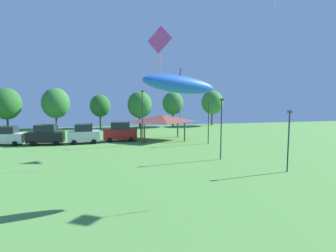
# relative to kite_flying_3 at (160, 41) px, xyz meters

# --- Properties ---
(kite_flying_3) EXTENTS (2.11, 1.93, 5.66)m
(kite_flying_3) POSITION_rel_kite_flying_3_xyz_m (0.00, 0.00, 0.00)
(kite_flying_3) COLOR #E54C93
(kite_flying_5) EXTENTS (5.26, 2.19, 3.23)m
(kite_flying_5) POSITION_rel_kite_flying_3_xyz_m (-0.64, -10.46, -4.37)
(kite_flying_5) COLOR blue
(parked_car_leftmost) EXTENTS (4.55, 2.51, 2.41)m
(parked_car_leftmost) POSITION_rel_kite_flying_3_xyz_m (-17.85, 12.52, -10.54)
(parked_car_leftmost) COLOR silver
(parked_car_leftmost) RESTS_ON ground
(parked_car_second_from_left) EXTENTS (4.67, 2.22, 2.62)m
(parked_car_second_from_left) POSITION_rel_kite_flying_3_xyz_m (-12.99, 11.83, -10.45)
(parked_car_second_from_left) COLOR black
(parked_car_second_from_left) RESTS_ON ground
(parked_car_third_from_left) EXTENTS (4.06, 2.10, 2.62)m
(parked_car_third_from_left) POSITION_rel_kite_flying_3_xyz_m (-8.13, 11.72, -10.46)
(parked_car_third_from_left) COLOR silver
(parked_car_third_from_left) RESTS_ON ground
(parked_car_rightmost_in_row) EXTENTS (4.75, 2.44, 2.69)m
(parked_car_rightmost_in_row) POSITION_rel_kite_flying_3_xyz_m (-3.28, 12.58, -10.42)
(parked_car_rightmost_in_row) COLOR maroon
(parked_car_rightmost_in_row) RESTS_ON ground
(park_pavilion) EXTENTS (7.24, 5.14, 3.60)m
(park_pavilion) POSITION_rel_kite_flying_3_xyz_m (2.59, 12.41, -8.65)
(park_pavilion) COLOR brown
(park_pavilion) RESTS_ON ground
(light_post_0) EXTENTS (0.36, 0.20, 6.21)m
(light_post_0) POSITION_rel_kite_flying_3_xyz_m (6.10, -0.99, -8.22)
(light_post_0) COLOR #2D2D33
(light_post_0) RESTS_ON ground
(light_post_1) EXTENTS (0.36, 0.20, 5.69)m
(light_post_1) POSITION_rel_kite_flying_3_xyz_m (7.98, 8.03, -8.49)
(light_post_1) COLOR #2D2D33
(light_post_1) RESTS_ON ground
(light_post_2) EXTENTS (0.36, 0.20, 7.03)m
(light_post_2) POSITION_rel_kite_flying_3_xyz_m (-0.61, 9.18, -7.80)
(light_post_2) COLOR #2D2D33
(light_post_2) RESTS_ON ground
(light_post_3) EXTENTS (0.36, 0.20, 5.33)m
(light_post_3) POSITION_rel_kite_flying_3_xyz_m (9.96, -6.62, -8.67)
(light_post_3) COLOR #2D2D33
(light_post_3) RESTS_ON ground
(treeline_tree_0) EXTENTS (5.10, 5.10, 7.54)m
(treeline_tree_0) POSITION_rel_kite_flying_3_xyz_m (-22.34, 28.53, -7.00)
(treeline_tree_0) COLOR brown
(treeline_tree_0) RESTS_ON ground
(treeline_tree_1) EXTENTS (5.06, 5.06, 7.53)m
(treeline_tree_1) POSITION_rel_kite_flying_3_xyz_m (-14.18, 29.15, -6.99)
(treeline_tree_1) COLOR brown
(treeline_tree_1) RESTS_ON ground
(treeline_tree_2) EXTENTS (3.86, 3.86, 6.30)m
(treeline_tree_2) POSITION_rel_kite_flying_3_xyz_m (-6.19, 29.11, -7.57)
(treeline_tree_2) COLOR brown
(treeline_tree_2) RESTS_ON ground
(treeline_tree_3) EXTENTS (4.63, 4.63, 6.91)m
(treeline_tree_3) POSITION_rel_kite_flying_3_xyz_m (1.19, 27.77, -7.38)
(treeline_tree_3) COLOR brown
(treeline_tree_3) RESTS_ON ground
(treeline_tree_4) EXTENTS (4.13, 4.13, 6.83)m
(treeline_tree_4) POSITION_rel_kite_flying_3_xyz_m (7.86, 28.51, -7.18)
(treeline_tree_4) COLOR brown
(treeline_tree_4) RESTS_ON ground
(treeline_tree_5) EXTENTS (4.38, 4.38, 7.09)m
(treeline_tree_5) POSITION_rel_kite_flying_3_xyz_m (16.00, 28.32, -7.06)
(treeline_tree_5) COLOR brown
(treeline_tree_5) RESTS_ON ground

